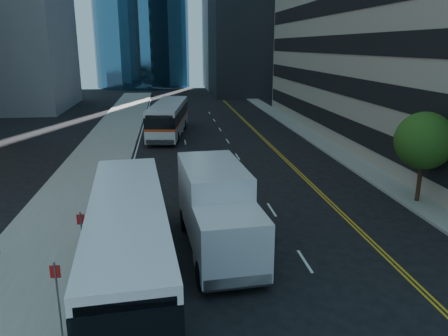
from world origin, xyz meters
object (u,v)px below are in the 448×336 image
Objects in this scene: street_tree at (424,141)px; bus_rear at (169,118)px; box_truck at (217,209)px; bus_front at (129,238)px.

bus_rear is at bearing 122.64° from street_tree.
street_tree is at bearing 16.05° from box_truck.
box_truck is at bearing -159.60° from street_tree.
street_tree is 25.93m from bus_rear.
street_tree is at bearing -49.67° from bus_rear.
bus_front is 4.18m from box_truck.
box_truck is (3.59, 2.14, 0.16)m from bus_front.
box_truck is at bearing 26.18° from bus_front.
street_tree is 0.40× the size of bus_rear.
bus_rear is (-13.95, 21.77, -1.89)m from street_tree.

